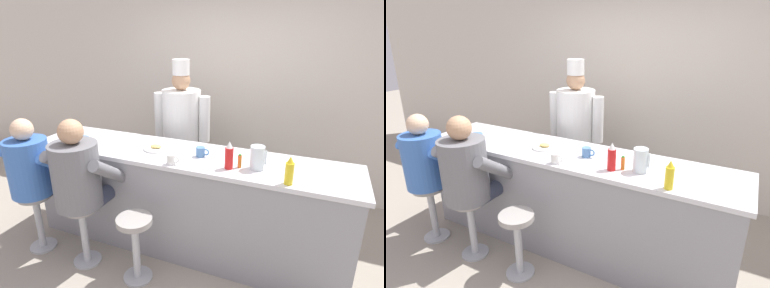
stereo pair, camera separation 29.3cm
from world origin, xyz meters
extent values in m
plane|color=#9E9384|center=(0.00, 0.00, 0.00)|extent=(20.00, 20.00, 0.00)
cube|color=beige|center=(0.00, 1.95, 1.35)|extent=(10.00, 0.06, 2.70)
cube|color=gray|center=(0.00, 0.35, 0.49)|extent=(3.09, 0.67, 0.98)
cube|color=silver|center=(0.00, 0.35, 1.00)|extent=(3.15, 0.70, 0.04)
cylinder|color=red|center=(0.49, 0.18, 1.11)|extent=(0.07, 0.07, 0.19)
cone|color=white|center=(0.49, 0.18, 1.23)|extent=(0.06, 0.06, 0.06)
cylinder|color=yellow|center=(0.99, 0.08, 1.10)|extent=(0.07, 0.07, 0.17)
cone|color=yellow|center=(0.99, 0.08, 1.22)|extent=(0.05, 0.05, 0.05)
cylinder|color=orange|center=(0.57, 0.23, 1.07)|extent=(0.03, 0.03, 0.11)
cylinder|color=#287F2D|center=(0.57, 0.23, 1.13)|extent=(0.02, 0.02, 0.01)
cylinder|color=silver|center=(0.71, 0.26, 1.12)|extent=(0.12, 0.12, 0.20)
cube|color=silver|center=(0.78, 0.26, 1.13)|extent=(0.01, 0.01, 0.12)
cylinder|color=white|center=(-0.29, 0.34, 1.03)|extent=(0.24, 0.24, 0.02)
ellipsoid|color=#E0BC60|center=(-0.29, 0.34, 1.05)|extent=(0.11, 0.08, 0.03)
cylinder|color=#4C7FB7|center=(-1.10, 0.23, 1.04)|extent=(0.14, 0.14, 0.06)
cylinder|color=white|center=(0.00, 0.07, 1.06)|extent=(0.08, 0.08, 0.09)
torus|color=white|center=(0.05, 0.07, 1.07)|extent=(0.06, 0.01, 0.06)
cylinder|color=#4C7AB2|center=(0.17, 0.34, 1.06)|extent=(0.08, 0.08, 0.09)
torus|color=#4C7AB2|center=(0.23, 0.34, 1.07)|extent=(0.07, 0.01, 0.07)
cylinder|color=#B2B5BA|center=(-1.33, -0.27, 0.01)|extent=(0.26, 0.26, 0.02)
cylinder|color=#B2B5BA|center=(-1.33, -0.27, 0.31)|extent=(0.07, 0.07, 0.58)
cylinder|color=gray|center=(-1.33, -0.27, 0.60)|extent=(0.31, 0.31, 0.05)
cylinder|color=#33384C|center=(-1.43, -0.07, 0.64)|extent=(0.15, 0.39, 0.15)
cylinder|color=#33384C|center=(-1.23, -0.07, 0.64)|extent=(0.15, 0.39, 0.15)
cylinder|color=#3866B7|center=(-1.33, -0.27, 0.90)|extent=(0.39, 0.39, 0.55)
cylinder|color=#3866B7|center=(-1.57, -0.16, 0.93)|extent=(0.10, 0.42, 0.33)
cylinder|color=#3866B7|center=(-1.08, -0.16, 0.93)|extent=(0.10, 0.42, 0.33)
sphere|color=#DBB28E|center=(-1.33, -0.27, 1.27)|extent=(0.20, 0.20, 0.20)
cylinder|color=#B2B5BA|center=(-0.76, -0.27, 0.01)|extent=(0.26, 0.26, 0.02)
cylinder|color=#B2B5BA|center=(-0.76, -0.27, 0.31)|extent=(0.07, 0.07, 0.58)
cylinder|color=gray|center=(-0.76, -0.27, 0.60)|extent=(0.31, 0.31, 0.05)
cylinder|color=#33384C|center=(-0.86, -0.06, 0.64)|extent=(0.16, 0.42, 0.16)
cylinder|color=#33384C|center=(-0.66, -0.06, 0.64)|extent=(0.16, 0.42, 0.16)
cylinder|color=slate|center=(-0.76, -0.27, 0.92)|extent=(0.42, 0.42, 0.59)
cylinder|color=slate|center=(-1.02, -0.15, 0.95)|extent=(0.11, 0.45, 0.36)
cylinder|color=slate|center=(-0.50, -0.15, 0.95)|extent=(0.11, 0.45, 0.36)
sphere|color=tan|center=(-0.76, -0.27, 1.32)|extent=(0.22, 0.22, 0.22)
cylinder|color=#B2B5BA|center=(-0.19, -0.27, 0.01)|extent=(0.26, 0.26, 0.02)
cylinder|color=#B2B5BA|center=(-0.19, -0.27, 0.31)|extent=(0.07, 0.07, 0.58)
cylinder|color=gray|center=(-0.19, -0.27, 0.60)|extent=(0.31, 0.31, 0.05)
cube|color=#232328|center=(-0.37, 1.11, 0.42)|extent=(0.35, 0.19, 0.84)
cube|color=white|center=(-0.37, 1.06, 0.59)|extent=(0.31, 0.02, 0.50)
cylinder|color=white|center=(-0.37, 1.11, 1.15)|extent=(0.45, 0.45, 0.63)
sphere|color=tan|center=(-0.37, 1.11, 1.57)|extent=(0.22, 0.22, 0.22)
cylinder|color=white|center=(-0.37, 1.11, 1.72)|extent=(0.19, 0.19, 0.17)
cylinder|color=white|center=(-0.66, 1.11, 1.15)|extent=(0.13, 0.13, 0.53)
cylinder|color=white|center=(-0.08, 1.11, 1.15)|extent=(0.13, 0.13, 0.53)
camera|label=1|loc=(1.16, -2.23, 2.14)|focal=30.00mm
camera|label=2|loc=(1.42, -2.10, 2.14)|focal=30.00mm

